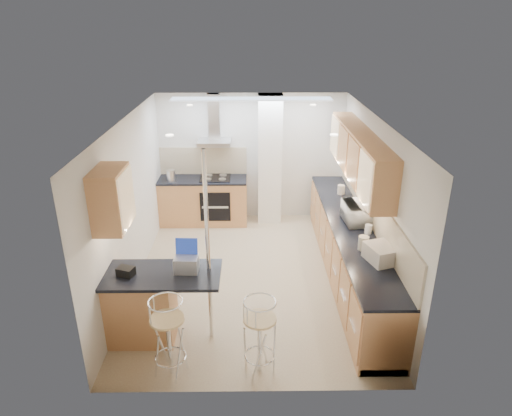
{
  "coord_description": "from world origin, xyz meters",
  "views": [
    {
      "loc": [
        -0.02,
        -6.24,
        3.83
      ],
      "look_at": [
        0.06,
        0.2,
        1.1
      ],
      "focal_mm": 32.0,
      "sensor_mm": 36.0,
      "label": 1
    }
  ],
  "objects_px": {
    "bar_stool_near": "(169,338)",
    "bread_bin": "(381,254)",
    "microwave": "(357,213)",
    "laptop": "(187,264)",
    "bar_stool_end": "(260,337)"
  },
  "relations": [
    {
      "from": "microwave",
      "to": "bar_stool_near",
      "type": "distance_m",
      "value": 3.37
    },
    {
      "from": "bar_stool_near",
      "to": "microwave",
      "type": "bearing_deg",
      "value": 39.42
    },
    {
      "from": "microwave",
      "to": "bar_stool_near",
      "type": "xyz_separation_m",
      "value": [
        -2.54,
        -2.15,
        -0.57
      ]
    },
    {
      "from": "microwave",
      "to": "bar_stool_end",
      "type": "height_order",
      "value": "microwave"
    },
    {
      "from": "bar_stool_near",
      "to": "bar_stool_end",
      "type": "height_order",
      "value": "bar_stool_near"
    },
    {
      "from": "laptop",
      "to": "bar_stool_near",
      "type": "height_order",
      "value": "laptop"
    },
    {
      "from": "laptop",
      "to": "bread_bin",
      "type": "height_order",
      "value": "laptop"
    },
    {
      "from": "microwave",
      "to": "bar_stool_near",
      "type": "height_order",
      "value": "microwave"
    },
    {
      "from": "microwave",
      "to": "laptop",
      "type": "bearing_deg",
      "value": 116.76
    },
    {
      "from": "bar_stool_near",
      "to": "bread_bin",
      "type": "relative_size",
      "value": 2.45
    },
    {
      "from": "laptop",
      "to": "bread_bin",
      "type": "xyz_separation_m",
      "value": [
        2.45,
        0.26,
        -0.01
      ]
    },
    {
      "from": "bar_stool_end",
      "to": "bread_bin",
      "type": "height_order",
      "value": "bread_bin"
    },
    {
      "from": "bar_stool_end",
      "to": "bread_bin",
      "type": "relative_size",
      "value": 2.38
    },
    {
      "from": "laptop",
      "to": "bar_stool_near",
      "type": "distance_m",
      "value": 0.9
    },
    {
      "from": "microwave",
      "to": "laptop",
      "type": "height_order",
      "value": "microwave"
    }
  ]
}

